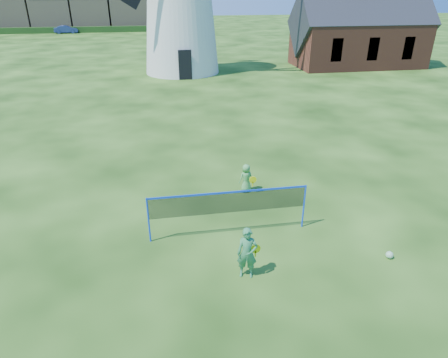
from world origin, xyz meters
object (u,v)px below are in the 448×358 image
object	(u,v)px
play_ball	(389,255)
car_right	(66,29)
badminton_net	(229,203)
player_boy	(246,178)
player_girl	(247,253)
chapel	(359,34)

from	to	relation	value
play_ball	car_right	world-z (taller)	car_right
badminton_net	player_boy	xyz separation A→B (m)	(1.20, 2.80, -0.57)
player_girl	chapel	bearing A→B (deg)	72.76
badminton_net	car_right	world-z (taller)	badminton_net
player_boy	player_girl	bearing A→B (deg)	62.89
player_girl	car_right	size ratio (longest dim) A/B	0.39
badminton_net	player_boy	distance (m)	3.10
badminton_net	car_right	xyz separation A→B (m)	(-16.86, 65.83, -0.49)
player_girl	play_ball	xyz separation A→B (m)	(4.33, 0.05, -0.65)
badminton_net	player_girl	distance (m)	2.14
chapel	badminton_net	world-z (taller)	chapel
player_girl	player_boy	world-z (taller)	player_girl
badminton_net	player_boy	world-z (taller)	badminton_net
player_girl	car_right	bearing A→B (deg)	118.05
badminton_net	chapel	bearing A→B (deg)	56.67
badminton_net	play_ball	distance (m)	5.02
chapel	player_girl	size ratio (longest dim) A/B	8.53
badminton_net	play_ball	size ratio (longest dim) A/B	22.95
badminton_net	play_ball	bearing A→B (deg)	-24.76
badminton_net	car_right	size ratio (longest dim) A/B	1.28
chapel	play_ball	xyz separation A→B (m)	(-13.74, -29.72, -2.97)
chapel	car_right	xyz separation A→B (m)	(-35.06, 38.16, -2.43)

